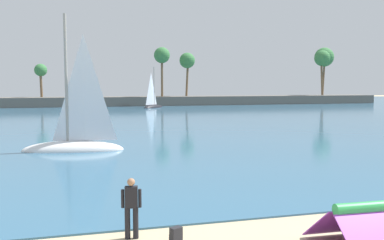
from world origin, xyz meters
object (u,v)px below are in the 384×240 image
(sailboat_far_left, at_px, (75,138))
(sailboat_mid_bay, at_px, (153,104))
(backpack_near_kite, at_px, (176,236))
(person_at_waterline, at_px, (131,206))

(sailboat_far_left, bearing_deg, sailboat_mid_bay, 74.74)
(backpack_near_kite, height_order, sailboat_mid_bay, sailboat_mid_bay)
(backpack_near_kite, bearing_deg, person_at_waterline, 149.20)
(person_at_waterline, relative_size, backpack_near_kite, 3.78)
(sailboat_far_left, bearing_deg, backpack_near_kite, -80.13)
(person_at_waterline, relative_size, sailboat_mid_bay, 0.22)
(person_at_waterline, height_order, sailboat_mid_bay, sailboat_mid_bay)
(sailboat_mid_bay, xyz_separation_m, sailboat_far_left, (-12.51, -45.86, 0.12))
(sailboat_mid_bay, height_order, sailboat_far_left, sailboat_far_left)
(person_at_waterline, xyz_separation_m, sailboat_mid_bay, (10.78, 61.38, -0.14))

